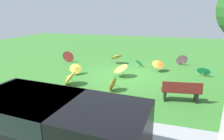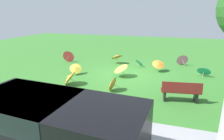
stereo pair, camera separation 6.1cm
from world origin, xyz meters
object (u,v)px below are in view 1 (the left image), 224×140
(park_bench, at_px, (181,91))
(parasol_yellow_0, at_px, (76,68))
(parasol_orange_1, at_px, (69,77))
(parasol_teal_1, at_px, (204,70))
(parasol_pink_1, at_px, (182,59))
(parasol_teal_0, at_px, (140,62))
(parasol_red_0, at_px, (69,56))
(parasol_orange_2, at_px, (158,64))
(parasol_orange_4, at_px, (112,84))
(van_dark, at_px, (52,121))
(parasol_orange_0, at_px, (116,56))
(parasol_yellow_1, at_px, (120,68))

(park_bench, distance_m, parasol_yellow_0, 6.29)
(park_bench, xyz_separation_m, parasol_orange_1, (5.48, -0.45, -0.07))
(parasol_teal_1, bearing_deg, parasol_pink_1, -63.66)
(parasol_teal_0, height_order, parasol_red_0, parasol_red_0)
(park_bench, bearing_deg, parasol_orange_2, -73.99)
(parasol_red_0, bearing_deg, parasol_teal_1, 175.21)
(parasol_teal_0, bearing_deg, parasol_orange_4, 82.40)
(parasol_pink_1, bearing_deg, parasol_orange_1, 45.33)
(parasol_orange_1, relative_size, parasol_pink_1, 1.06)
(parasol_orange_4, bearing_deg, parasol_yellow_0, -32.44)
(van_dark, height_order, parasol_yellow_0, van_dark)
(parasol_yellow_0, bearing_deg, parasol_orange_0, -116.43)
(van_dark, bearing_deg, parasol_orange_4, -93.38)
(park_bench, height_order, parasol_teal_1, park_bench)
(van_dark, xyz_separation_m, parasol_red_0, (4.49, -8.97, -0.46))
(parasol_orange_1, distance_m, parasol_orange_2, 5.68)
(parasol_orange_2, height_order, parasol_orange_4, parasol_orange_2)
(parasol_teal_1, bearing_deg, parasol_teal_0, -13.76)
(park_bench, relative_size, parasol_pink_1, 1.87)
(parasol_yellow_1, relative_size, parasol_teal_1, 1.26)
(park_bench, height_order, parasol_orange_2, park_bench)
(parasol_yellow_0, bearing_deg, parasol_teal_1, -165.57)
(parasol_yellow_1, height_order, parasol_pink_1, parasol_yellow_1)
(parasol_yellow_0, bearing_deg, parasol_teal_0, -140.12)
(parasol_teal_0, height_order, parasol_teal_1, parasol_teal_1)
(parasol_orange_4, bearing_deg, parasol_teal_0, -97.60)
(parasol_teal_0, xyz_separation_m, parasol_teal_1, (-3.94, 0.97, 0.05))
(parasol_orange_2, height_order, parasol_yellow_0, parasol_orange_2)
(parasol_orange_1, xyz_separation_m, parasol_orange_2, (-4.29, -3.72, 0.13))
(park_bench, xyz_separation_m, parasol_yellow_0, (5.93, -2.10, -0.06))
(parasol_orange_1, height_order, parasol_teal_1, parasol_orange_1)
(parasol_red_0, distance_m, parasol_pink_1, 8.32)
(van_dark, distance_m, parasol_yellow_0, 6.81)
(parasol_yellow_1, xyz_separation_m, parasol_pink_1, (-3.55, -3.83, -0.14))
(van_dark, height_order, parasol_orange_0, van_dark)
(parasol_orange_1, distance_m, parasol_yellow_0, 1.71)
(van_dark, relative_size, parasol_pink_1, 5.35)
(van_dark, height_order, parasol_orange_1, van_dark)
(parasol_yellow_1, bearing_deg, parasol_orange_2, -140.44)
(parasol_orange_1, xyz_separation_m, parasol_yellow_0, (0.44, -1.65, 0.00))
(park_bench, bearing_deg, parasol_orange_1, -4.66)
(park_bench, relative_size, parasol_orange_4, 2.26)
(parasol_orange_4, bearing_deg, parasol_teal_1, -141.12)
(parasol_yellow_0, xyz_separation_m, parasol_yellow_1, (-2.68, -0.37, 0.14))
(parasol_yellow_0, bearing_deg, van_dark, 111.96)
(parasol_red_0, bearing_deg, parasol_orange_4, 136.85)
(parasol_orange_0, height_order, parasol_teal_0, parasol_orange_0)
(parasol_orange_1, relative_size, parasol_yellow_0, 1.00)
(parasol_orange_0, xyz_separation_m, parasol_orange_2, (-3.10, 1.22, -0.02))
(parasol_orange_1, relative_size, parasol_orange_2, 0.96)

